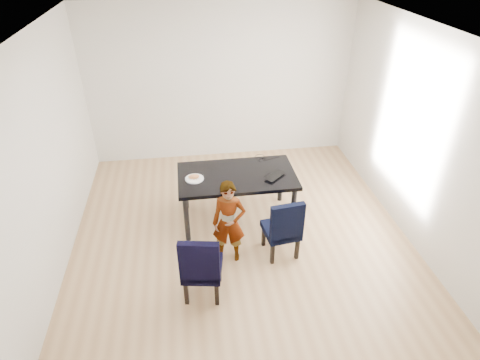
{
  "coord_description": "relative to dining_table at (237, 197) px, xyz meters",
  "views": [
    {
      "loc": [
        -0.62,
        -4.1,
        3.61
      ],
      "look_at": [
        0.0,
        0.2,
        0.85
      ],
      "focal_mm": 30.0,
      "sensor_mm": 36.0,
      "label": 1
    }
  ],
  "objects": [
    {
      "name": "floor",
      "position": [
        0.0,
        -0.5,
        -0.38
      ],
      "size": [
        4.5,
        5.0,
        0.01
      ],
      "primitive_type": "cube",
      "color": "tan",
      "rests_on": "ground"
    },
    {
      "name": "ceiling",
      "position": [
        0.0,
        -0.5,
        2.33
      ],
      "size": [
        4.5,
        5.0,
        0.01
      ],
      "primitive_type": "cube",
      "color": "white",
      "rests_on": "wall_back"
    },
    {
      "name": "wall_back",
      "position": [
        0.0,
        2.0,
        0.98
      ],
      "size": [
        4.5,
        0.01,
        2.7
      ],
      "primitive_type": "cube",
      "color": "silver",
      "rests_on": "ground"
    },
    {
      "name": "wall_front",
      "position": [
        0.0,
        -3.0,
        0.98
      ],
      "size": [
        4.5,
        0.01,
        2.7
      ],
      "primitive_type": "cube",
      "color": "silver",
      "rests_on": "ground"
    },
    {
      "name": "wall_left",
      "position": [
        -2.25,
        -0.5,
        0.98
      ],
      "size": [
        0.01,
        5.0,
        2.7
      ],
      "primitive_type": "cube",
      "color": "white",
      "rests_on": "ground"
    },
    {
      "name": "wall_right",
      "position": [
        2.25,
        -0.5,
        0.98
      ],
      "size": [
        0.01,
        5.0,
        2.7
      ],
      "primitive_type": "cube",
      "color": "silver",
      "rests_on": "ground"
    },
    {
      "name": "dining_table",
      "position": [
        0.0,
        0.0,
        0.0
      ],
      "size": [
        1.6,
        0.9,
        0.75
      ],
      "primitive_type": "cube",
      "color": "black",
      "rests_on": "floor"
    },
    {
      "name": "chair_left",
      "position": [
        -0.57,
        -1.32,
        0.07
      ],
      "size": [
        0.5,
        0.52,
        0.9
      ],
      "primitive_type": "cube",
      "rotation": [
        0.0,
        0.0,
        -0.18
      ],
      "color": "black",
      "rests_on": "floor"
    },
    {
      "name": "chair_right",
      "position": [
        0.45,
        -0.78,
        0.06
      ],
      "size": [
        0.47,
        0.48,
        0.87
      ],
      "primitive_type": "cube",
      "rotation": [
        0.0,
        0.0,
        0.12
      ],
      "color": "black",
      "rests_on": "floor"
    },
    {
      "name": "child",
      "position": [
        -0.21,
        -0.78,
        0.19
      ],
      "size": [
        0.45,
        0.34,
        1.12
      ],
      "primitive_type": "imported",
      "rotation": [
        0.0,
        0.0,
        -0.2
      ],
      "color": "orange",
      "rests_on": "floor"
    },
    {
      "name": "plate",
      "position": [
        -0.58,
        -0.04,
        0.38
      ],
      "size": [
        0.29,
        0.29,
        0.01
      ],
      "primitive_type": "cylinder",
      "rotation": [
        0.0,
        0.0,
        -0.21
      ],
      "color": "white",
      "rests_on": "dining_table"
    },
    {
      "name": "sandwich",
      "position": [
        -0.58,
        -0.04,
        0.42
      ],
      "size": [
        0.16,
        0.08,
        0.06
      ],
      "primitive_type": "ellipsoid",
      "rotation": [
        0.0,
        0.0,
        -0.06
      ],
      "color": "#C17944",
      "rests_on": "plate"
    },
    {
      "name": "laptop",
      "position": [
        0.47,
        -0.1,
        0.39
      ],
      "size": [
        0.38,
        0.37,
        0.03
      ],
      "primitive_type": "imported",
      "rotation": [
        0.0,
        0.0,
        3.88
      ],
      "color": "black",
      "rests_on": "dining_table"
    },
    {
      "name": "cable_tangle",
      "position": [
        0.42,
        0.35,
        0.38
      ],
      "size": [
        0.14,
        0.14,
        0.01
      ],
      "primitive_type": "torus",
      "rotation": [
        0.0,
        0.0,
        -0.15
      ],
      "color": "black",
      "rests_on": "dining_table"
    }
  ]
}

